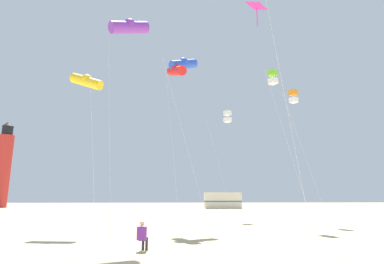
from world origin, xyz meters
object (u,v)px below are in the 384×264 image
(kite_tube_violet, at_px, (129,27))
(kite_tube_blue, at_px, (183,64))
(kite_diamond_magenta, at_px, (259,15))
(kite_box_white, at_px, (227,117))
(kite_box_lime, at_px, (273,77))
(kite_tube_scarlet, at_px, (176,70))
(kite_box_orange, at_px, (293,97))
(kite_flyer_standing, at_px, (143,235))
(rv_van_cream, at_px, (223,201))
(lighthouse_distant, at_px, (3,166))
(kite_tube_gold, at_px, (87,81))

(kite_tube_violet, xyz_separation_m, kite_tube_blue, (3.32, 5.57, 0.23))
(kite_diamond_magenta, distance_m, kite_box_white, 15.36)
(kite_box_lime, xyz_separation_m, kite_tube_blue, (-7.28, -0.95, 0.58))
(kite_box_lime, xyz_separation_m, kite_tube_scarlet, (-7.81, -1.50, -0.20))
(kite_diamond_magenta, bearing_deg, kite_tube_scarlet, 121.32)
(kite_box_orange, bearing_deg, kite_tube_violet, -145.14)
(kite_tube_violet, bearing_deg, kite_flyer_standing, -67.35)
(kite_tube_blue, distance_m, rv_van_cream, 35.99)
(kite_tube_blue, bearing_deg, kite_flyer_standing, -101.04)
(lighthouse_distant, bearing_deg, rv_van_cream, -8.69)
(kite_diamond_magenta, bearing_deg, kite_flyer_standing, -165.31)
(kite_box_lime, bearing_deg, kite_box_white, 112.10)
(kite_tube_violet, relative_size, kite_tube_blue, 0.98)
(kite_tube_scarlet, distance_m, kite_tube_violet, 5.77)
(kite_tube_scarlet, xyz_separation_m, lighthouse_distant, (-33.65, 40.42, -3.54))
(kite_tube_scarlet, xyz_separation_m, rv_van_cream, (8.32, 34.00, -9.99))
(kite_tube_scarlet, xyz_separation_m, kite_box_orange, (10.50, 4.24, -0.49))
(kite_diamond_magenta, bearing_deg, kite_tube_gold, 149.09)
(kite_box_lime, distance_m, kite_tube_blue, 7.36)
(kite_tube_gold, height_order, kite_box_orange, kite_box_orange)
(rv_van_cream, bearing_deg, kite_box_orange, -87.40)
(kite_tube_blue, bearing_deg, kite_box_lime, 7.42)
(kite_box_white, xyz_separation_m, lighthouse_distant, (-38.79, 32.34, -2.12))
(lighthouse_distant, bearing_deg, kite_tube_blue, -49.39)
(kite_flyer_standing, distance_m, kite_box_orange, 20.25)
(kite_tube_scarlet, distance_m, kite_tube_blue, 1.10)
(kite_tube_scarlet, relative_size, kite_tube_violet, 0.96)
(kite_flyer_standing, xyz_separation_m, lighthouse_distant, (-32.38, 49.08, 7.22))
(kite_tube_blue, bearing_deg, rv_van_cream, 76.90)
(kite_box_white, height_order, kite_tube_blue, kite_tube_blue)
(lighthouse_distant, height_order, rv_van_cream, lighthouse_distant)
(kite_flyer_standing, bearing_deg, kite_tube_gold, -39.18)
(kite_box_orange, height_order, rv_van_cream, kite_box_orange)
(kite_diamond_magenta, distance_m, rv_van_cream, 42.60)
(kite_tube_scarlet, xyz_separation_m, kite_box_white, (5.14, 8.07, -1.42))
(kite_flyer_standing, xyz_separation_m, kite_tube_blue, (1.80, 9.21, 11.55))
(kite_tube_blue, relative_size, lighthouse_distant, 0.77)
(kite_box_white, bearing_deg, kite_tube_blue, -121.50)
(kite_tube_scarlet, bearing_deg, lighthouse_distant, 129.78)
(kite_box_white, height_order, rv_van_cream, kite_box_white)
(kite_tube_gold, relative_size, rv_van_cream, 1.66)
(kite_tube_scarlet, xyz_separation_m, kite_tube_violet, (-2.79, -5.02, 0.56))
(kite_tube_scarlet, relative_size, rv_van_cream, 1.86)
(kite_tube_blue, bearing_deg, kite_box_orange, 20.28)
(rv_van_cream, bearing_deg, kite_tube_gold, -114.41)
(kite_tube_blue, bearing_deg, lighthouse_distant, 130.61)
(kite_diamond_magenta, distance_m, kite_tube_violet, 7.49)
(kite_box_orange, xyz_separation_m, rv_van_cream, (-2.18, 29.77, -9.50))
(kite_tube_scarlet, bearing_deg, kite_tube_violet, -119.06)
(kite_box_orange, distance_m, rv_van_cream, 31.32)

